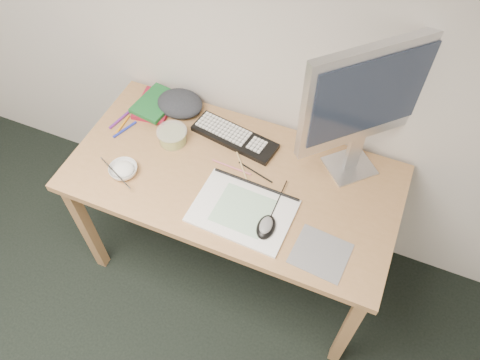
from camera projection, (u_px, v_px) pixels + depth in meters
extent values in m
cube|color=#AF7F50|center=(87.00, 228.00, 2.27)|extent=(0.05, 0.05, 0.71)
cube|color=#AF7F50|center=(347.00, 331.00, 1.98)|extent=(0.05, 0.05, 0.71)
cube|color=#AF7F50|center=(148.00, 142.00, 2.60)|extent=(0.05, 0.05, 0.71)
cube|color=#AF7F50|center=(379.00, 219.00, 2.31)|extent=(0.05, 0.05, 0.71)
cube|color=#AF7F50|center=(233.00, 178.00, 1.99)|extent=(1.40, 0.70, 0.03)
cube|color=slate|center=(321.00, 253.00, 1.75)|extent=(0.22, 0.20, 0.00)
cube|color=white|center=(243.00, 211.00, 1.86)|extent=(0.40, 0.30, 0.01)
cube|color=black|center=(235.00, 137.00, 2.09)|extent=(0.41, 0.19, 0.02)
cube|color=silver|center=(349.00, 166.00, 2.00)|extent=(0.25, 0.25, 0.01)
cube|color=silver|center=(353.00, 152.00, 1.93)|extent=(0.06, 0.06, 0.18)
cube|color=silver|center=(371.00, 94.00, 1.67)|extent=(0.42, 0.41, 0.44)
cube|color=black|center=(372.00, 92.00, 1.66)|extent=(0.36, 0.35, 0.35)
ellipsoid|color=black|center=(266.00, 225.00, 1.79)|extent=(0.08, 0.12, 0.04)
imported|color=white|center=(124.00, 170.00, 1.97)|extent=(0.13, 0.13, 0.04)
cylinder|color=silver|center=(115.00, 173.00, 1.93)|extent=(0.19, 0.10, 0.02)
cylinder|color=gold|center=(172.00, 136.00, 2.06)|extent=(0.14, 0.14, 0.07)
cube|color=maroon|center=(155.00, 105.00, 2.21)|extent=(0.19, 0.23, 0.02)
cube|color=#186129|center=(156.00, 103.00, 2.19)|extent=(0.19, 0.23, 0.02)
ellipsoid|color=#212328|center=(180.00, 104.00, 2.18)|extent=(0.21, 0.19, 0.08)
cylinder|color=#CE677B|center=(232.00, 167.00, 2.00)|extent=(0.18, 0.02, 0.01)
cylinder|color=tan|center=(242.00, 166.00, 2.00)|extent=(0.13, 0.16, 0.01)
cylinder|color=black|center=(255.00, 172.00, 1.98)|extent=(0.17, 0.05, 0.01)
cylinder|color=#1E2BA6|center=(125.00, 129.00, 2.12)|extent=(0.06, 0.12, 0.01)
cylinder|color=orange|center=(122.00, 125.00, 2.14)|extent=(0.02, 0.12, 0.01)
cylinder|color=#652487|center=(121.00, 119.00, 2.16)|extent=(0.04, 0.14, 0.01)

